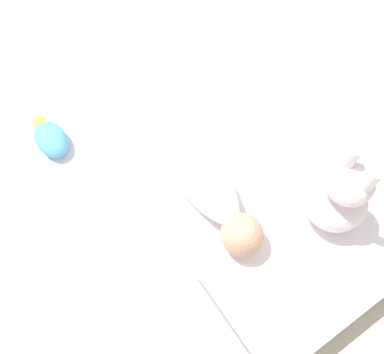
{
  "coord_description": "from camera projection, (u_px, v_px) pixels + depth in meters",
  "views": [
    {
      "loc": [
        -0.44,
        0.32,
        1.51
      ],
      "look_at": [
        0.05,
        -0.02,
        0.21
      ],
      "focal_mm": 42.0,
      "sensor_mm": 36.0,
      "label": 1
    }
  ],
  "objects": [
    {
      "name": "bunny_plush",
      "position": [
        340.0,
        197.0,
        1.3
      ],
      "size": [
        0.19,
        0.19,
        0.36
      ],
      "color": "silver",
      "rests_on": "bed_mattress"
    },
    {
      "name": "bed_mattress",
      "position": [
        195.0,
        206.0,
        1.52
      ],
      "size": [
        1.15,
        1.0,
        0.16
      ],
      "color": "white",
      "rests_on": "ground_plane"
    },
    {
      "name": "ground_plane",
      "position": [
        195.0,
        214.0,
        1.6
      ],
      "size": [
        12.0,
        12.0,
        0.0
      ],
      "primitive_type": "plane",
      "color": "#B2A893"
    },
    {
      "name": "turtle_plush",
      "position": [
        50.0,
        138.0,
        1.5
      ],
      "size": [
        0.18,
        0.1,
        0.08
      ],
      "color": "#4C99C6",
      "rests_on": "bed_mattress"
    },
    {
      "name": "swaddled_baby",
      "position": [
        195.0,
        168.0,
        1.4
      ],
      "size": [
        0.62,
        0.18,
        0.17
      ],
      "rotation": [
        0.0,
        0.0,
        3.11
      ],
      "color": "white",
      "rests_on": "bed_mattress"
    }
  ]
}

